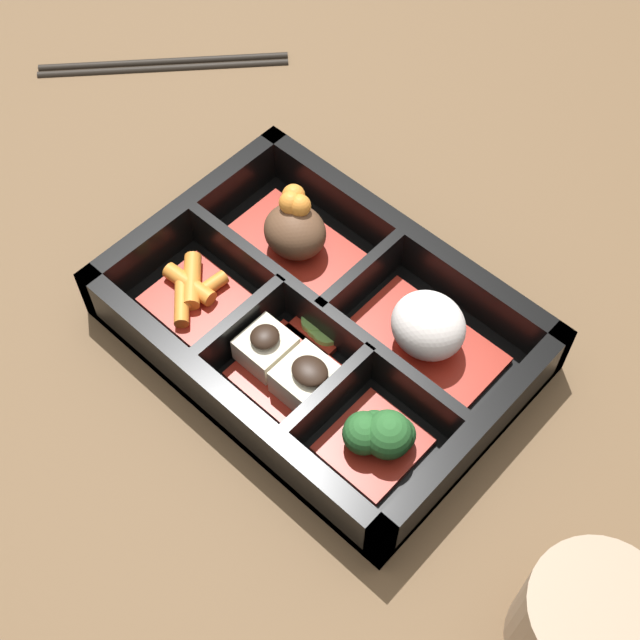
# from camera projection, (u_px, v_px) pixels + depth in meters

# --- Properties ---
(ground_plane) EXTENTS (3.00, 3.00, 0.00)m
(ground_plane) POSITION_uv_depth(u_px,v_px,m) (320.00, 339.00, 0.63)
(ground_plane) COLOR brown
(bento_base) EXTENTS (0.28, 0.20, 0.01)m
(bento_base) POSITION_uv_depth(u_px,v_px,m) (320.00, 336.00, 0.63)
(bento_base) COLOR black
(bento_base) RESTS_ON ground_plane
(bento_rim) EXTENTS (0.28, 0.20, 0.05)m
(bento_rim) POSITION_uv_depth(u_px,v_px,m) (319.00, 324.00, 0.61)
(bento_rim) COLOR black
(bento_rim) RESTS_ON ground_plane
(bowl_stew) EXTENTS (0.10, 0.06, 0.05)m
(bowl_stew) POSITION_uv_depth(u_px,v_px,m) (295.00, 233.00, 0.65)
(bowl_stew) COLOR maroon
(bowl_stew) RESTS_ON bento_base
(bowl_rice) EXTENTS (0.10, 0.06, 0.05)m
(bowl_rice) POSITION_uv_depth(u_px,v_px,m) (427.00, 330.00, 0.60)
(bowl_rice) COLOR maroon
(bowl_rice) RESTS_ON bento_base
(bowl_carrots) EXTENTS (0.07, 0.06, 0.02)m
(bowl_carrots) POSITION_uv_depth(u_px,v_px,m) (195.00, 295.00, 0.63)
(bowl_carrots) COLOR maroon
(bowl_carrots) RESTS_ON bento_base
(bowl_tofu) EXTENTS (0.08, 0.06, 0.04)m
(bowl_tofu) POSITION_uv_depth(u_px,v_px,m) (291.00, 369.00, 0.59)
(bowl_tofu) COLOR maroon
(bowl_tofu) RESTS_ON bento_base
(bowl_greens) EXTENTS (0.06, 0.06, 0.04)m
(bowl_greens) POSITION_uv_depth(u_px,v_px,m) (377.00, 435.00, 0.56)
(bowl_greens) COLOR maroon
(bowl_greens) RESTS_ON bento_base
(bowl_pickles) EXTENTS (0.04, 0.03, 0.01)m
(bowl_pickles) POSITION_uv_depth(u_px,v_px,m) (321.00, 329.00, 0.62)
(bowl_pickles) COLOR maroon
(bowl_pickles) RESTS_ON bento_base
(tea_cup) EXTENTS (0.08, 0.08, 0.07)m
(tea_cup) POSITION_uv_depth(u_px,v_px,m) (588.00, 626.00, 0.49)
(tea_cup) COLOR gray
(tea_cup) RESTS_ON ground_plane
(chopsticks) EXTENTS (0.16, 0.17, 0.01)m
(chopsticks) POSITION_uv_depth(u_px,v_px,m) (163.00, 63.00, 0.79)
(chopsticks) COLOR black
(chopsticks) RESTS_ON ground_plane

